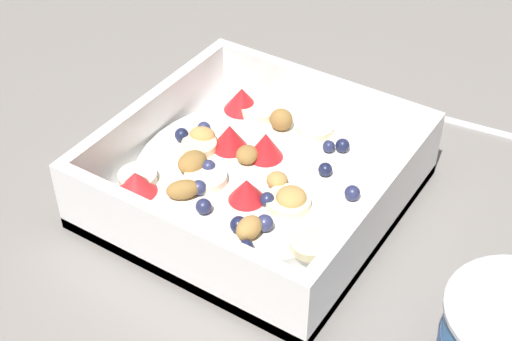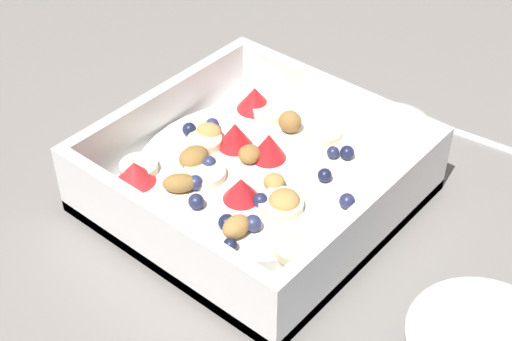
% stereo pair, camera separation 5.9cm
% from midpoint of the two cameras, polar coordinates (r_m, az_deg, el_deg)
% --- Properties ---
extents(ground_plane, '(2.40, 2.40, 0.00)m').
position_cam_midpoint_polar(ground_plane, '(0.61, -4.09, -2.14)').
color(ground_plane, gray).
extents(fruit_bowl, '(0.22, 0.22, 0.06)m').
position_cam_midpoint_polar(fruit_bowl, '(0.60, -3.00, -0.75)').
color(fruit_bowl, white).
rests_on(fruit_bowl, ground).
extents(spoon, '(0.04, 0.17, 0.01)m').
position_cam_midpoint_polar(spoon, '(0.71, 9.26, 4.64)').
color(spoon, silver).
rests_on(spoon, ground).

